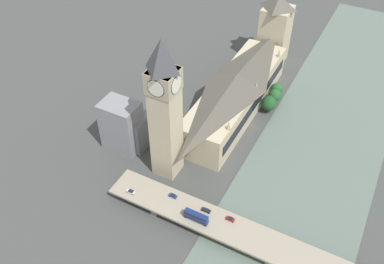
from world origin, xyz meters
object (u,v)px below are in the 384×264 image
Objects in this scene: parliament_hall at (236,93)px; road_bridge at (274,248)px; car_northbound_lead at (131,192)px; car_northbound_tail at (230,219)px; double_decker_bus_lead at (196,217)px; victoria_tower at (275,30)px; car_southbound_mid at (173,196)px; car_southbound_tail at (206,210)px; clock_tower at (165,107)px.

parliament_hall is 98.12m from road_bridge.
car_northbound_tail is at bearing -170.99° from car_northbound_lead.
parliament_hall reaches higher than double_decker_bus_lead.
victoria_tower is 141.85m from car_southbound_mid.
car_southbound_tail is (-19.70, 141.00, -17.24)m from victoria_tower.
clock_tower reaches higher than car_northbound_lead.
car_southbound_mid is 0.93× the size of car_southbound_tail.
car_southbound_mid reaches higher than car_southbound_tail.
road_bridge is 36.90× the size of car_southbound_tail.
double_decker_bus_lead is 2.64× the size of car_southbound_tail.
parliament_hall reaches higher than car_northbound_lead.
car_northbound_lead is at bearing 78.33° from clock_tower.
road_bridge is at bearing -176.98° from car_northbound_lead.
car_southbound_mid is at bearing -159.29° from car_northbound_lead.
parliament_hall is 24.39× the size of car_southbound_mid.
double_decker_bus_lead is (35.83, 3.35, 3.68)m from road_bridge.
road_bridge is 35.75× the size of car_northbound_lead.
car_northbound_lead is (34.71, 0.36, -1.98)m from double_decker_bus_lead.
victoria_tower is at bearing -77.36° from car_northbound_tail.
car_southbound_tail is (-17.50, 0.22, 0.00)m from car_southbound_mid.
double_decker_bus_lead is 15.43m from car_northbound_tail.
car_northbound_tail is (-31.42, 77.67, -7.11)m from parliament_hall.
car_northbound_lead is (16.70, 147.92, -17.22)m from victoria_tower.
car_northbound_tail is 0.98× the size of car_southbound_mid.
car_northbound_tail is at bearing -9.93° from road_bridge.
victoria_tower reaches higher than car_northbound_tail.
car_northbound_tail reaches higher than road_bridge.
car_southbound_tail is (-36.40, -6.92, -0.02)m from car_northbound_lead.
car_southbound_mid is (15.81, -6.78, -2.00)m from double_decker_bus_lead.
car_northbound_lead is 37.05m from car_southbound_tail.
victoria_tower is 11.70× the size of car_southbound_tail.
car_southbound_tail is (-31.10, 18.74, -34.97)m from clock_tower.
car_southbound_tail is (-1.69, -6.56, -2.00)m from double_decker_bus_lead.
clock_tower is at bearing 79.13° from parliament_hall.
clock_tower is 43.68m from car_northbound_lead.
car_northbound_tail reaches higher than car_southbound_mid.
double_decker_bus_lead is (-17.96, 84.95, -5.15)m from parliament_hall.
parliament_hall is 63.42m from victoria_tower.
car_northbound_tail is 11.80m from car_southbound_tail.
victoria_tower is at bearing -69.53° from road_bridge.
victoria_tower is 11.34× the size of car_northbound_lead.
clock_tower is 18.81× the size of car_southbound_mid.
car_northbound_lead is 1.13× the size of car_northbound_tail.
parliament_hall is 0.62× the size of road_bridge.
double_decker_bus_lead is at bearing 156.78° from car_southbound_mid.
car_southbound_tail is at bearing 104.07° from parliament_hall.
double_decker_bus_lead is at bearing 75.56° from car_southbound_tail.
car_northbound_tail is (-13.46, -7.27, -1.97)m from double_decker_bus_lead.
car_northbound_tail is (-31.47, 140.29, -17.21)m from victoria_tower.
parliament_hall is at bearing -56.61° from road_bridge.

